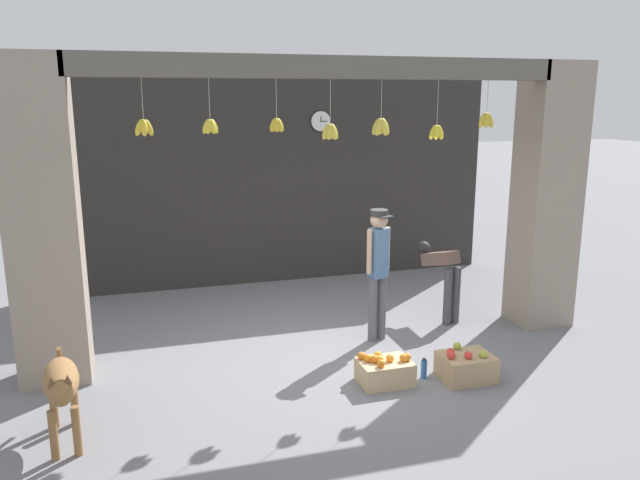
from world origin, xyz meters
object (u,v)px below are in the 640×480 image
at_px(fruit_crate_oranges, 385,371).
at_px(shopkeeper, 378,265).
at_px(water_bottle, 424,369).
at_px(wall_clock, 321,121).
at_px(fruit_crate_apples, 466,366).
at_px(dog, 61,385).
at_px(worker_stooping, 442,272).

bearing_deg(fruit_crate_oranges, shopkeeper, 72.23).
height_order(water_bottle, wall_clock, wall_clock).
xyz_separation_m(fruit_crate_apples, water_bottle, (-0.42, 0.15, -0.04)).
distance_m(dog, water_bottle, 3.59).
height_order(dog, wall_clock, wall_clock).
height_order(dog, worker_stooping, worker_stooping).
xyz_separation_m(worker_stooping, water_bottle, (-1.03, -1.60, -0.55)).
bearing_deg(wall_clock, water_bottle, -90.49).
height_order(worker_stooping, water_bottle, worker_stooping).
distance_m(fruit_crate_oranges, water_bottle, 0.45).
bearing_deg(wall_clock, shopkeeper, -92.34).
xyz_separation_m(worker_stooping, fruit_crate_apples, (-0.61, -1.75, -0.51)).
distance_m(shopkeeper, fruit_crate_oranges, 1.46).
bearing_deg(worker_stooping, dog, -170.62).
distance_m(fruit_crate_apples, water_bottle, 0.45).
height_order(shopkeeper, fruit_crate_oranges, shopkeeper).
relative_size(worker_stooping, water_bottle, 4.35).
bearing_deg(wall_clock, fruit_crate_oranges, -96.97).
bearing_deg(shopkeeper, wall_clock, -110.89).
xyz_separation_m(shopkeeper, wall_clock, (0.11, 2.80, 1.60)).
bearing_deg(water_bottle, fruit_crate_apples, -19.44).
xyz_separation_m(shopkeeper, fruit_crate_oranges, (-0.37, -1.15, -0.83)).
height_order(fruit_crate_apples, water_bottle, fruit_crate_apples).
bearing_deg(fruit_crate_oranges, wall_clock, 83.03).
bearing_deg(worker_stooping, water_bottle, -135.69).
bearing_deg(fruit_crate_apples, wall_clock, 95.38).
bearing_deg(worker_stooping, fruit_crate_oranges, -145.86).
distance_m(worker_stooping, fruit_crate_oranges, 2.23).
distance_m(dog, worker_stooping, 4.95).
bearing_deg(fruit_crate_apples, shopkeeper, 110.96).
relative_size(shopkeeper, worker_stooping, 1.65).
height_order(shopkeeper, fruit_crate_apples, shopkeeper).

